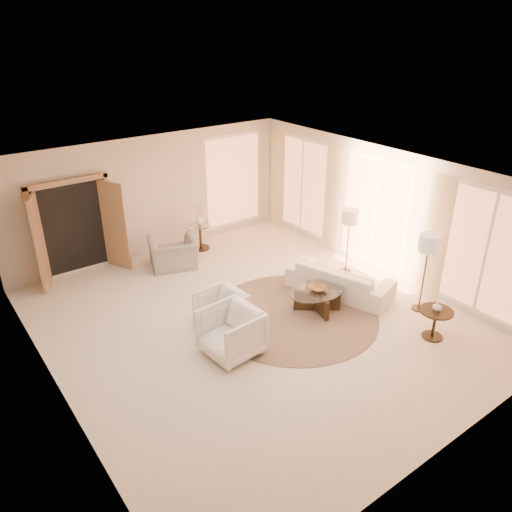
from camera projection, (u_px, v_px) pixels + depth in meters
room at (251, 255)px, 8.80m from camera, size 7.04×8.04×2.83m
windows_right at (378, 214)px, 10.74m from camera, size 0.10×6.40×2.40m
window_back_corner at (234, 181)px, 12.92m from camera, size 1.70×0.10×2.40m
curtains_right at (346, 205)px, 11.39m from camera, size 0.06×5.20×2.60m
french_doors at (75, 229)px, 10.70m from camera, size 1.95×0.66×2.16m
area_rug at (294, 315)px, 9.60m from camera, size 4.02×4.02×0.01m
sofa at (340, 279)px, 10.26m from camera, size 1.47×2.31×0.63m
armchair_left at (221, 308)px, 9.08m from camera, size 0.77×0.81×0.79m
armchair_right at (231, 330)px, 8.33m from camera, size 0.90×0.95×0.92m
accent_chair at (173, 248)px, 11.27m from camera, size 1.22×0.98×0.92m
coffee_table at (317, 297)px, 9.66m from camera, size 1.52×1.52×0.44m
end_table at (435, 319)px, 8.79m from camera, size 0.59×0.59×0.56m
side_table at (200, 234)px, 12.20m from camera, size 0.56×0.56×0.65m
floor_lamp_near at (350, 220)px, 10.70m from camera, size 0.36×0.36×1.48m
floor_lamp_far at (429, 247)px, 9.22m from camera, size 0.39×0.39×1.59m
bowl at (318, 288)px, 9.57m from camera, size 0.37×0.37×0.08m
end_vase at (437, 307)px, 8.68m from camera, size 0.19×0.19×0.17m
side_vase at (200, 220)px, 12.04m from camera, size 0.25×0.25×0.22m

